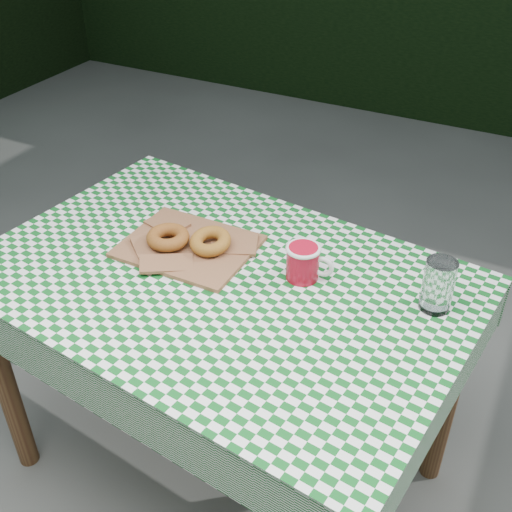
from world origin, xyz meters
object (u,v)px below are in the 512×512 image
(paper_bag, at_px, (188,245))
(coffee_mug, at_px, (303,262))
(drinking_glass, at_px, (438,285))
(table, at_px, (224,383))

(paper_bag, bearing_deg, coffee_mug, 3.25)
(coffee_mug, height_order, drinking_glass, drinking_glass)
(table, height_order, coffee_mug, coffee_mug)
(drinking_glass, bearing_deg, paper_bag, -175.43)
(coffee_mug, bearing_deg, table, -160.74)
(coffee_mug, bearing_deg, paper_bag, 176.33)
(table, relative_size, coffee_mug, 7.40)
(paper_bag, distance_m, drinking_glass, 0.65)
(coffee_mug, relative_size, drinking_glass, 1.24)
(paper_bag, relative_size, drinking_glass, 2.59)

